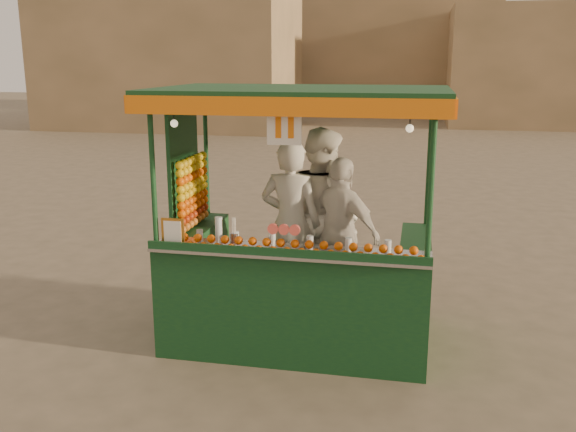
% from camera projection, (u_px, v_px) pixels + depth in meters
% --- Properties ---
extents(ground, '(90.00, 90.00, 0.00)m').
position_uv_depth(ground, '(276.00, 336.00, 6.56)').
color(ground, brown).
rests_on(ground, ground).
extents(building_left, '(10.00, 6.00, 6.00)m').
position_uv_depth(building_left, '(172.00, 54.00, 26.62)').
color(building_left, '#A2805C').
rests_on(building_left, ground).
extents(building_right, '(9.00, 6.00, 5.00)m').
position_uv_depth(building_right, '(556.00, 67.00, 27.39)').
color(building_right, '#A2805C').
rests_on(building_right, ground).
extents(building_center, '(14.00, 7.00, 7.00)m').
position_uv_depth(building_center, '(361.00, 46.00, 34.63)').
color(building_center, '#A2805C').
rests_on(building_center, ground).
extents(juice_cart, '(2.78, 1.80, 2.53)m').
position_uv_depth(juice_cart, '(292.00, 264.00, 6.29)').
color(juice_cart, '#0E331C').
rests_on(juice_cart, ground).
extents(vendor_left, '(0.66, 0.47, 1.72)m').
position_uv_depth(vendor_left, '(291.00, 223.00, 6.48)').
color(vendor_left, beige).
rests_on(vendor_left, ground).
extents(vendor_middle, '(1.08, 1.12, 1.82)m').
position_uv_depth(vendor_middle, '(322.00, 213.00, 6.73)').
color(vendor_middle, white).
rests_on(vendor_middle, ground).
extents(vendor_right, '(0.98, 0.77, 1.56)m').
position_uv_depth(vendor_right, '(341.00, 233.00, 6.42)').
color(vendor_right, silver).
rests_on(vendor_right, ground).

